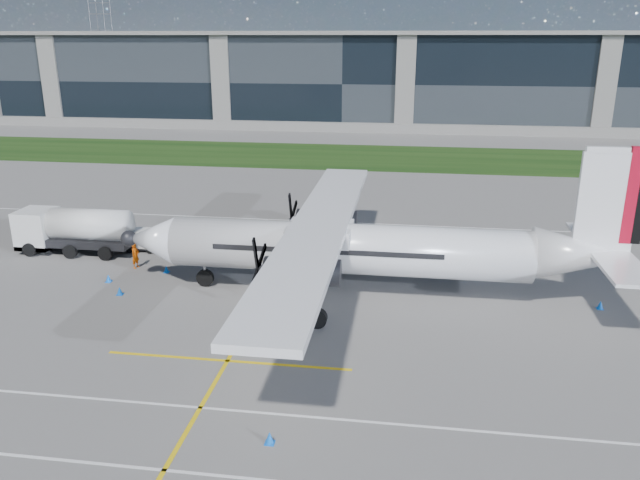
{
  "coord_description": "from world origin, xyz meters",
  "views": [
    {
      "loc": [
        11.21,
        -31.65,
        14.8
      ],
      "look_at": [
        6.06,
        3.8,
        3.07
      ],
      "focal_mm": 35.0,
      "sensor_mm": 36.0,
      "label": 1
    }
  ],
  "objects": [
    {
      "name": "baggage_tug",
      "position": [
        -7.64,
        8.93,
        0.77
      ],
      "size": [
        2.57,
        1.54,
        1.54
      ],
      "primitive_type": null,
      "color": "silver",
      "rests_on": "ground"
    },
    {
      "name": "pylon_west",
      "position": [
        -80.0,
        150.0,
        15.0
      ],
      "size": [
        9.0,
        4.6,
        30.0
      ],
      "primitive_type": null,
      "color": "gray",
      "rests_on": "ground"
    },
    {
      "name": "safety_cone_tail",
      "position": [
        22.34,
        2.88,
        0.25
      ],
      "size": [
        0.36,
        0.36,
        0.5
      ],
      "primitive_type": "cone",
      "color": "blue",
      "rests_on": "ground"
    },
    {
      "name": "tree_line",
      "position": [
        0.0,
        140.0,
        3.0
      ],
      "size": [
        400.0,
        6.0,
        6.0
      ],
      "primitive_type": "cube",
      "color": "black",
      "rests_on": "ground"
    },
    {
      "name": "turboprop_aircraft",
      "position": [
        8.94,
        2.98,
        4.66
      ],
      "size": [
        29.93,
        31.04,
        9.31
      ],
      "primitive_type": null,
      "color": "white",
      "rests_on": "ground"
    },
    {
      "name": "safety_cone_nose_port",
      "position": [
        -5.7,
        0.88,
        0.25
      ],
      "size": [
        0.36,
        0.36,
        0.5
      ],
      "primitive_type": "cone",
      "color": "blue",
      "rests_on": "ground"
    },
    {
      "name": "fuel_tanker_truck",
      "position": [
        -12.75,
        7.75,
        1.63
      ],
      "size": [
        8.68,
        2.82,
        3.26
      ],
      "primitive_type": null,
      "color": "silver",
      "rests_on": "ground"
    },
    {
      "name": "ground",
      "position": [
        0.0,
        40.0,
        0.0
      ],
      "size": [
        400.0,
        400.0,
        0.0
      ],
      "primitive_type": "plane",
      "color": "slate",
      "rests_on": "ground"
    },
    {
      "name": "safety_cone_portwing",
      "position": [
        6.4,
        -11.92,
        0.25
      ],
      "size": [
        0.36,
        0.36,
        0.5
      ],
      "primitive_type": "cone",
      "color": "blue",
      "rests_on": "ground"
    },
    {
      "name": "ground_crew_person",
      "position": [
        -6.64,
        5.39,
        0.99
      ],
      "size": [
        0.78,
        0.93,
        1.98
      ],
      "primitive_type": "imported",
      "rotation": [
        0.0,
        0.0,
        1.29
      ],
      "color": "#F25907",
      "rests_on": "ground"
    },
    {
      "name": "grass_strip",
      "position": [
        0.0,
        48.0,
        0.02
      ],
      "size": [
        400.0,
        18.0,
        0.04
      ],
      "primitive_type": "cube",
      "color": "black",
      "rests_on": "ground"
    },
    {
      "name": "safety_cone_stbdwing",
      "position": [
        5.53,
        18.52,
        0.25
      ],
      "size": [
        0.36,
        0.36,
        0.5
      ],
      "primitive_type": "cone",
      "color": "blue",
      "rests_on": "ground"
    },
    {
      "name": "safety_cone_nose_stbd",
      "position": [
        -4.32,
        4.83,
        0.25
      ],
      "size": [
        0.36,
        0.36,
        0.5
      ],
      "primitive_type": "cone",
      "color": "blue",
      "rests_on": "ground"
    },
    {
      "name": "white_lane_line",
      "position": [
        0.0,
        -14.0,
        0.01
      ],
      "size": [
        90.0,
        0.15,
        0.01
      ],
      "primitive_type": "cube",
      "color": "white",
      "rests_on": "ground"
    },
    {
      "name": "terminal_building",
      "position": [
        0.0,
        80.0,
        7.5
      ],
      "size": [
        120.0,
        20.0,
        15.0
      ],
      "primitive_type": "cube",
      "color": "black",
      "rests_on": "ground"
    },
    {
      "name": "safety_cone_fwd",
      "position": [
        -7.32,
        2.72,
        0.25
      ],
      "size": [
        0.36,
        0.36,
        0.5
      ],
      "primitive_type": "cone",
      "color": "blue",
      "rests_on": "ground"
    },
    {
      "name": "yellow_taxiway_centerline",
      "position": [
        3.0,
        10.0,
        0.01
      ],
      "size": [
        0.2,
        70.0,
        0.01
      ],
      "primitive_type": "cube",
      "color": "yellow",
      "rests_on": "ground"
    }
  ]
}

